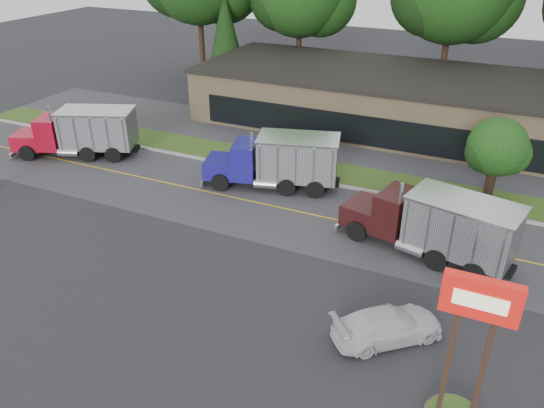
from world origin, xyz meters
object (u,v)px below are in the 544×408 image
Objects in this scene: dump_truck_red at (82,131)px; dump_truck_maroon at (437,223)px; bilo_sign at (461,382)px; dump_truck_blue at (279,160)px; rally_car at (388,325)px.

dump_truck_red is 24.92m from dump_truck_maroon.
bilo_sign is 18.84m from dump_truck_blue.
bilo_sign is 10.49m from dump_truck_maroon.
dump_truck_maroon is at bearing 103.39° from bilo_sign.
dump_truck_red is (-27.20, 12.91, -0.22)m from bilo_sign.
dump_truck_blue is at bearing -0.16° from rally_car.
rally_car is at bearing 132.47° from bilo_sign.
dump_truck_red and dump_truck_maroon have the same top height.
bilo_sign is at bearing -179.17° from rally_car.
dump_truck_blue is at bearing 162.56° from dump_truck_red.
dump_truck_red is 26.07m from rally_car.
dump_truck_maroon is 7.05m from rally_car.
bilo_sign is 0.69× the size of dump_truck_blue.
dump_truck_red is 14.71m from dump_truck_blue.
bilo_sign is 30.11m from dump_truck_red.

